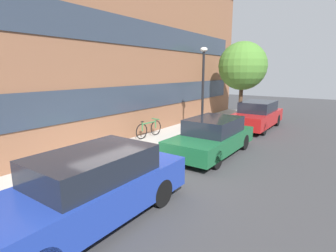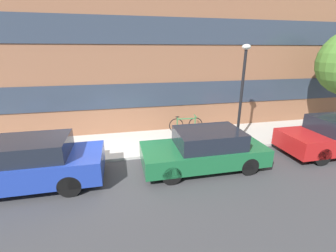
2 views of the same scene
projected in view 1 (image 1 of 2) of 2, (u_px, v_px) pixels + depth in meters
name	position (u px, v px, depth m)	size (l,w,h in m)	color
ground_plane	(130.00, 175.00, 7.69)	(56.00, 56.00, 0.00)	#38383A
sidewalk_strip	(99.00, 164.00, 8.45)	(28.00, 2.74, 0.10)	#B2AFA8
rowhouse_facade	(55.00, 34.00, 8.62)	(28.00, 1.02, 8.37)	brown
parked_car_blue	(89.00, 189.00, 5.14)	(4.55, 1.70, 1.46)	#1E3899
parked_car_green	(212.00, 136.00, 9.58)	(4.10, 1.75, 1.33)	#195B33
parked_car_red	(257.00, 115.00, 13.90)	(4.33, 1.68, 1.43)	#AD1919
fire_hydrant	(49.00, 181.00, 6.11)	(0.45, 0.25, 0.76)	red
bicycle	(149.00, 128.00, 11.70)	(1.61, 0.44, 0.78)	black
street_tree	(243.00, 66.00, 15.75)	(2.88, 2.88, 4.65)	#473323
lamp_post	(203.00, 81.00, 11.65)	(0.32, 0.32, 3.92)	black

